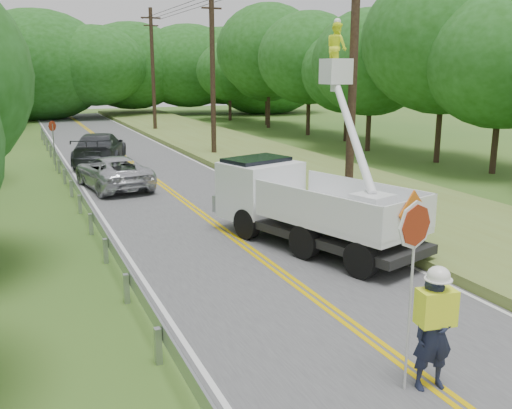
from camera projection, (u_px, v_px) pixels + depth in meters
name	position (u px, v px, depth m)	size (l,w,h in m)	color
ground	(378.00, 345.00, 11.08)	(140.00, 140.00, 0.00)	#345D21
road	(180.00, 198.00, 23.58)	(7.20, 96.00, 0.03)	#474749
guardrail	(76.00, 189.00, 22.71)	(0.18, 48.00, 0.77)	#9C9FA5
utility_poles	(261.00, 68.00, 26.96)	(1.60, 43.30, 10.00)	black
tall_grass_verge	(328.00, 181.00, 26.28)	(7.00, 96.00, 0.30)	olive
treeline_right	(349.00, 59.00, 39.17)	(9.95, 51.65, 10.81)	#332319
treeline_horizon	(80.00, 66.00, 60.40)	(56.93, 14.35, 11.53)	#1B4B12
flagger	(434.00, 324.00, 9.32)	(1.22, 0.59, 3.26)	#191E33
bucket_truck	(296.00, 190.00, 17.70)	(4.95, 7.26, 6.76)	black
suv_silver	(113.00, 172.00, 25.36)	(2.40, 5.21, 1.45)	silver
suv_darkgrey	(100.00, 148.00, 31.66)	(2.46, 6.06, 1.76)	#35383C
stop_sign_permanent	(53.00, 138.00, 29.44)	(0.42, 0.41, 2.63)	#9C9FA5
yard_sign	(388.00, 211.00, 19.53)	(0.45, 0.10, 0.66)	white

